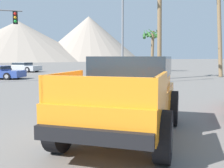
{
  "coord_description": "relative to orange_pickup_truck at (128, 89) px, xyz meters",
  "views": [
    {
      "loc": [
        -2.25,
        -6.09,
        1.93
      ],
      "look_at": [
        -0.02,
        0.7,
        1.17
      ],
      "focal_mm": 42.0,
      "sensor_mm": 36.0,
      "label": 1
    }
  ],
  "objects": [
    {
      "name": "parked_car_dark",
      "position": [
        13.75,
        29.26,
        -0.53
      ],
      "size": [
        3.35,
        4.81,
        1.12
      ],
      "rotation": [
        0.0,
        0.0,
        5.88
      ],
      "color": "#232328",
      "rests_on": "ground_plane"
    },
    {
      "name": "street_lamp_post",
      "position": [
        3.84,
        10.7,
        3.91
      ],
      "size": [
        0.9,
        0.24,
        8.46
      ],
      "color": "slate",
      "rests_on": "ground_plane"
    },
    {
      "name": "palm_tree_tall",
      "position": [
        14.98,
        14.36,
        5.54
      ],
      "size": [
        2.92,
        2.88,
        8.94
      ],
      "color": "brown",
      "rests_on": "ground_plane"
    },
    {
      "name": "palm_tree_leaning",
      "position": [
        12.57,
        23.72,
        3.01
      ],
      "size": [
        2.83,
        2.59,
        5.47
      ],
      "color": "brown",
      "rests_on": "ground_plane"
    },
    {
      "name": "parked_car_silver",
      "position": [
        -2.79,
        28.58,
        -0.5
      ],
      "size": [
        4.54,
        4.16,
        1.18
      ],
      "rotation": [
        0.0,
        0.0,
        4.04
      ],
      "color": "#B7BABF",
      "rests_on": "ground_plane"
    },
    {
      "name": "ground_plane",
      "position": [
        -0.17,
        0.02,
        -1.11
      ],
      "size": [
        320.0,
        320.0,
        0.0
      ],
      "primitive_type": "plane",
      "color": "slate"
    },
    {
      "name": "orange_pickup_truck",
      "position": [
        0.0,
        0.0,
        0.0
      ],
      "size": [
        4.29,
        4.99,
        1.93
      ],
      "rotation": [
        0.0,
        0.0,
        -0.6
      ],
      "color": "orange",
      "rests_on": "ground_plane"
    },
    {
      "name": "palm_tree_short",
      "position": [
        8.33,
        13.96,
        5.27
      ],
      "size": [
        3.02,
        3.0,
        8.57
      ],
      "color": "brown",
      "rests_on": "ground_plane"
    }
  ]
}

